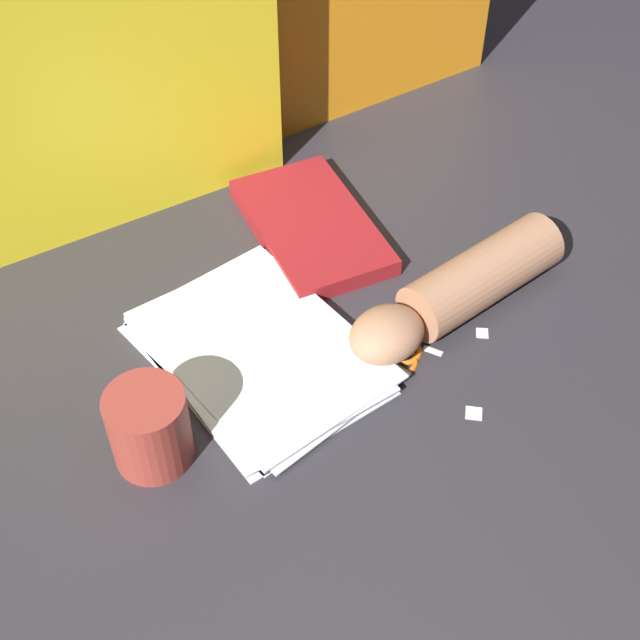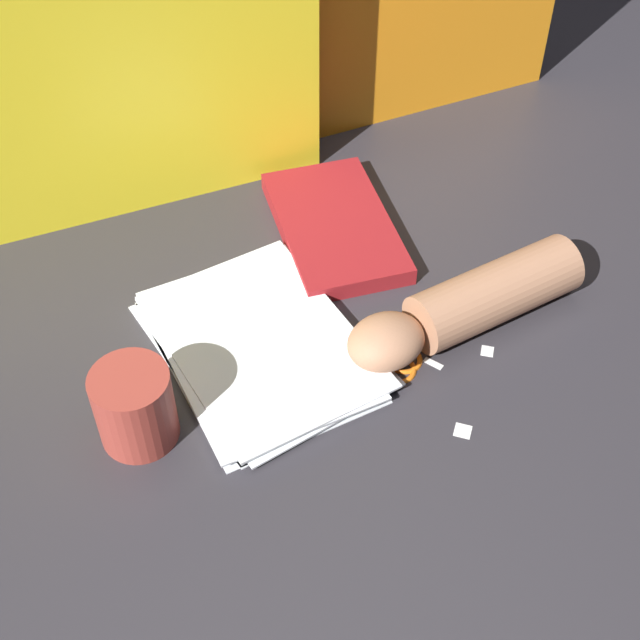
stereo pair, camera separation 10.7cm
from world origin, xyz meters
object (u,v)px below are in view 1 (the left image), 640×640
paper_stack (259,351)px  hand_forearm (459,290)px  scissors (377,347)px  mug (149,428)px  book_closed (311,226)px

paper_stack → hand_forearm: hand_forearm is taller
scissors → mug: bearing=170.9°
book_closed → scissors: bearing=-109.7°
scissors → hand_forearm: hand_forearm is taller
paper_stack → book_closed: size_ratio=1.10×
mug → book_closed: bearing=24.7°
scissors → hand_forearm: bearing=-8.3°
scissors → hand_forearm: size_ratio=0.53×
book_closed → mug: mug is taller
scissors → hand_forearm: (0.12, -0.02, 0.03)m
book_closed → paper_stack: bearing=-145.8°
hand_forearm → scissors: bearing=171.7°
book_closed → scissors: size_ratio=1.65×
hand_forearm → mug: bearing=171.1°
book_closed → hand_forearm: size_ratio=0.88×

